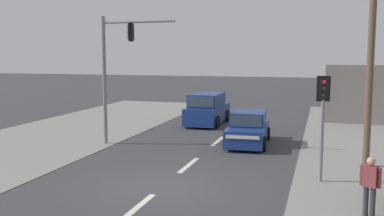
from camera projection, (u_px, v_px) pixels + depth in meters
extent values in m
plane|color=#3A3A3D|center=(162.00, 187.00, 14.46)|extent=(140.00, 140.00, 0.00)
cube|color=silver|center=(137.00, 207.00, 12.55)|extent=(0.20, 2.40, 0.01)
cube|color=silver|center=(189.00, 165.00, 17.31)|extent=(0.20, 2.40, 0.01)
cube|color=silver|center=(218.00, 141.00, 22.08)|extent=(0.20, 2.40, 0.01)
cube|color=gray|center=(18.00, 147.00, 20.64)|extent=(8.00, 40.00, 0.02)
cylinder|color=brown|center=(372.00, 22.00, 16.42)|extent=(0.26, 0.26, 10.83)
cylinder|color=slate|center=(104.00, 81.00, 21.12)|extent=(0.18, 0.18, 6.00)
cylinder|color=slate|center=(138.00, 22.00, 20.18)|extent=(3.60, 0.35, 0.11)
cube|color=black|center=(131.00, 32.00, 20.36)|extent=(0.22, 0.27, 0.68)
cube|color=black|center=(131.00, 32.00, 20.36)|extent=(0.07, 0.44, 0.84)
sphere|color=red|center=(129.00, 27.00, 20.37)|extent=(0.13, 0.13, 0.13)
sphere|color=black|center=(129.00, 32.00, 20.40)|extent=(0.13, 0.13, 0.13)
sphere|color=black|center=(129.00, 37.00, 20.43)|extent=(0.13, 0.13, 0.13)
cylinder|color=slate|center=(322.00, 141.00, 14.88)|extent=(0.12, 0.12, 2.80)
cube|color=black|center=(323.00, 89.00, 14.67)|extent=(0.29, 0.25, 0.68)
cube|color=black|center=(323.00, 89.00, 14.67)|extent=(0.44, 0.12, 0.84)
sphere|color=red|center=(324.00, 82.00, 14.53)|extent=(0.13, 0.13, 0.13)
sphere|color=black|center=(324.00, 89.00, 14.55)|extent=(0.13, 0.13, 0.13)
sphere|color=black|center=(324.00, 96.00, 14.58)|extent=(0.13, 0.13, 0.13)
cube|color=navy|center=(248.00, 133.00, 21.26)|extent=(1.91, 4.28, 0.80)
cube|color=navy|center=(248.00, 118.00, 21.22)|extent=(1.65, 1.98, 0.62)
cube|color=#384756|center=(246.00, 121.00, 20.28)|extent=(1.44, 0.13, 0.53)
cube|color=#384756|center=(250.00, 115.00, 22.16)|extent=(1.41, 0.13, 0.50)
cube|color=white|center=(242.00, 137.00, 19.19)|extent=(1.45, 0.11, 0.14)
cylinder|color=black|center=(264.00, 144.00, 19.83)|extent=(0.22, 0.65, 0.64)
cylinder|color=black|center=(226.00, 142.00, 20.22)|extent=(0.22, 0.65, 0.64)
cylinder|color=black|center=(268.00, 134.00, 22.34)|extent=(0.22, 0.65, 0.64)
cylinder|color=black|center=(234.00, 132.00, 22.74)|extent=(0.22, 0.65, 0.64)
cube|color=navy|center=(208.00, 114.00, 27.37)|extent=(1.87, 4.51, 1.00)
cube|color=navy|center=(207.00, 100.00, 27.08)|extent=(1.74, 2.71, 0.76)
cube|color=#384756|center=(212.00, 98.00, 28.38)|extent=(1.58, 0.07, 0.65)
cube|color=#384756|center=(201.00, 102.00, 25.77)|extent=(1.55, 0.07, 0.61)
cube|color=white|center=(216.00, 106.00, 29.50)|extent=(1.56, 0.05, 0.14)
cylinder|color=black|center=(199.00, 115.00, 29.00)|extent=(0.22, 0.72, 0.72)
cylinder|color=black|center=(227.00, 116.00, 28.47)|extent=(0.22, 0.72, 0.72)
cylinder|color=black|center=(186.00, 121.00, 26.34)|extent=(0.22, 0.72, 0.72)
cylinder|color=black|center=(217.00, 122.00, 25.82)|extent=(0.22, 0.72, 0.72)
cylinder|color=#333338|center=(366.00, 202.00, 11.75)|extent=(0.14, 0.14, 0.84)
cylinder|color=#333338|center=(373.00, 203.00, 11.64)|extent=(0.14, 0.14, 0.84)
cube|color=brown|center=(370.00, 176.00, 11.61)|extent=(0.42, 0.35, 0.56)
sphere|color=tan|center=(371.00, 161.00, 11.56)|extent=(0.22, 0.22, 0.22)
cylinder|color=brown|center=(361.00, 175.00, 11.77)|extent=(0.09, 0.09, 0.54)
cylinder|color=brown|center=(380.00, 178.00, 11.46)|extent=(0.09, 0.09, 0.54)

